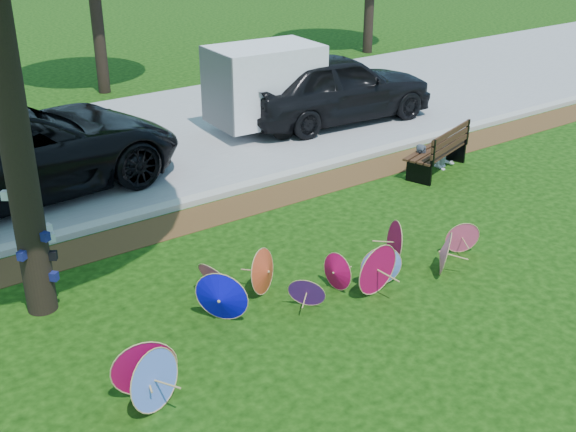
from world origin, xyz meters
The scene contains 11 objects.
ground centered at (0.00, 0.00, 0.00)m, with size 90.00×90.00×0.00m, color black.
mulch_strip centered at (0.00, 4.50, 0.01)m, with size 90.00×1.00×0.01m, color #472D16.
curb centered at (0.00, 5.20, 0.06)m, with size 90.00×0.30×0.12m, color #B7B5AD.
street centered at (0.00, 9.35, 0.01)m, with size 90.00×8.00×0.01m, color gray.
parasol_pile centered at (-0.16, 0.75, 0.38)m, with size 6.83×2.39×0.86m.
black_van centered at (-2.13, 7.70, 0.94)m, with size 3.11×6.75×1.87m, color black.
dark_pickup centered at (6.26, 7.87, 0.93)m, with size 2.19×5.43×1.85m, color black.
cargo_trailer centered at (4.29, 8.24, 1.24)m, with size 2.69×1.70×2.48m, color white.
park_bench centered at (5.69, 3.65, 0.50)m, with size 1.93×0.73×1.01m, color black, non-canonical shape.
person_left centered at (5.34, 3.70, 0.65)m, with size 0.47×0.31×1.30m, color #343B47.
person_right centered at (6.04, 3.70, 0.55)m, with size 0.53×0.42×1.10m, color silver.
Camera 1 is at (-5.71, -6.61, 5.77)m, focal length 45.00 mm.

